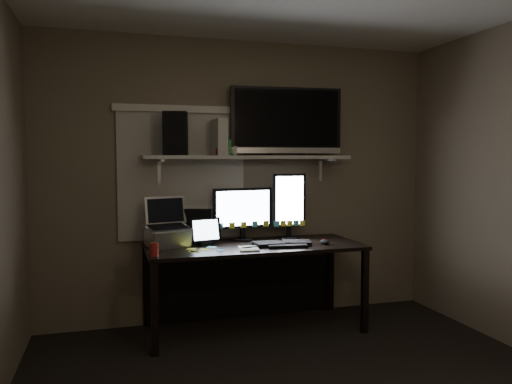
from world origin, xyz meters
name	(u,v)px	position (x,y,z in m)	size (l,w,h in m)	color
back_wall	(243,181)	(0.00, 1.80, 1.25)	(3.60, 3.60, 0.00)	#6B5F4C
window_blinds	(182,176)	(-0.55, 1.79, 1.30)	(1.10, 0.02, 1.10)	silver
desk	(250,262)	(0.00, 1.55, 0.55)	(1.80, 0.75, 0.73)	black
wall_shelf	(248,157)	(0.00, 1.62, 1.46)	(1.80, 0.35, 0.03)	#ADAEA9
monitor_landscape	(243,214)	(-0.04, 1.64, 0.97)	(0.54, 0.06, 0.48)	black
monitor_portrait	(289,206)	(0.39, 1.64, 1.03)	(0.30, 0.06, 0.60)	black
keyboard	(283,243)	(0.22, 1.34, 0.75)	(0.50, 0.19, 0.03)	black
mouse	(325,242)	(0.58, 1.28, 0.75)	(0.07, 0.11, 0.04)	black
notepad	(249,249)	(-0.10, 1.22, 0.74)	(0.15, 0.22, 0.01)	beige
tablet	(206,232)	(-0.40, 1.51, 0.85)	(0.26, 0.11, 0.23)	black
file_sorter	(197,224)	(-0.44, 1.69, 0.89)	(0.25, 0.11, 0.31)	black
laptop	(167,223)	(-0.71, 1.52, 0.93)	(0.36, 0.29, 0.40)	silver
cup	(154,250)	(-0.85, 1.17, 0.78)	(0.07, 0.07, 0.10)	maroon
sticky_notes	(202,249)	(-0.46, 1.35, 0.73)	(0.31, 0.22, 0.00)	#EEF642
tv	(286,122)	(0.37, 1.66, 1.78)	(1.01, 0.18, 0.60)	black
game_console	(219,137)	(-0.26, 1.60, 1.63)	(0.08, 0.26, 0.31)	beige
speaker	(176,134)	(-0.62, 1.62, 1.66)	(0.19, 0.24, 0.36)	black
bottles	(226,148)	(-0.21, 1.54, 1.55)	(0.21, 0.05, 0.13)	#A50F0C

